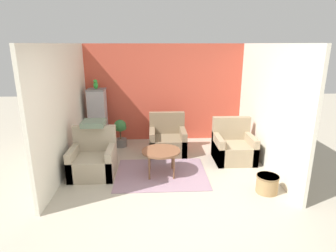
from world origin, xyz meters
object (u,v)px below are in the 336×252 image
object	(u,v)px
armchair_middle	(168,141)
birdcage	(98,118)
potted_plant	(120,131)
wicker_basket	(267,183)
parrot	(96,84)
coffee_table	(161,152)
armchair_left	(93,160)
armchair_right	(233,148)

from	to	relation	value
armchair_middle	birdcage	xyz separation A→B (m)	(-1.67, 0.60, 0.41)
potted_plant	wicker_basket	distance (m)	3.62
birdcage	potted_plant	bearing A→B (deg)	-13.41
parrot	potted_plant	distance (m)	1.26
coffee_table	birdcage	size ratio (longest dim) A/B	0.52
armchair_middle	parrot	distance (m)	2.16
potted_plant	birdcage	bearing A→B (deg)	166.59
birdcage	armchair_left	bearing A→B (deg)	-83.48
armchair_right	armchair_left	bearing A→B (deg)	-169.36
armchair_right	parrot	distance (m)	3.48
birdcage	wicker_basket	size ratio (longest dim) A/B	3.72
birdcage	parrot	size ratio (longest dim) A/B	6.02
armchair_right	wicker_basket	distance (m)	1.42
parrot	potted_plant	world-z (taller)	parrot
armchair_middle	coffee_table	bearing A→B (deg)	-98.98
armchair_right	wicker_basket	xyz separation A→B (m)	(0.20, -1.40, -0.12)
armchair_middle	potted_plant	size ratio (longest dim) A/B	1.33
armchair_right	potted_plant	xyz separation A→B (m)	(-2.52, 0.98, 0.10)
armchair_left	potted_plant	distance (m)	1.57
coffee_table	armchair_right	distance (m)	1.70
armchair_left	potted_plant	bearing A→B (deg)	77.10
birdcage	potted_plant	xyz separation A→B (m)	(0.54, -0.13, -0.31)
armchair_middle	wicker_basket	bearing A→B (deg)	-50.14
armchair_right	parrot	xyz separation A→B (m)	(-3.06, 1.11, 1.23)
potted_plant	armchair_middle	bearing A→B (deg)	-22.59
armchair_middle	wicker_basket	distance (m)	2.49
coffee_table	wicker_basket	distance (m)	1.96
coffee_table	armchair_right	bearing A→B (deg)	21.32
potted_plant	armchair_right	bearing A→B (deg)	-21.29
armchair_left	armchair_right	world-z (taller)	same
armchair_right	birdcage	xyz separation A→B (m)	(-3.06, 1.11, 0.41)
coffee_table	armchair_right	xyz separation A→B (m)	(1.57, 0.61, -0.17)
wicker_basket	parrot	bearing A→B (deg)	142.42
birdcage	parrot	bearing A→B (deg)	90.00
armchair_left	birdcage	size ratio (longest dim) A/B	0.64
coffee_table	armchair_right	world-z (taller)	armchair_right
armchair_middle	birdcage	world-z (taller)	birdcage
coffee_table	wicker_basket	bearing A→B (deg)	-23.81
armchair_left	wicker_basket	bearing A→B (deg)	-15.58
armchair_left	parrot	distance (m)	2.07
armchair_right	parrot	world-z (taller)	parrot
armchair_right	armchair_middle	world-z (taller)	same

